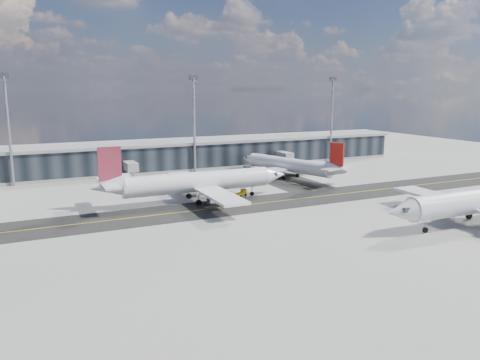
{
  "coord_description": "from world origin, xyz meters",
  "views": [
    {
      "loc": [
        -47.28,
        -84.98,
        24.68
      ],
      "look_at": [
        -4.12,
        6.98,
        5.0
      ],
      "focal_mm": 35.0,
      "sensor_mm": 36.0,
      "label": 1
    }
  ],
  "objects_px": {
    "airliner_redtail": "(290,165)",
    "airliner_af": "(195,182)",
    "baggage_tug": "(242,193)",
    "service_van": "(252,167)"
  },
  "relations": [
    {
      "from": "airliner_redtail",
      "to": "airliner_af",
      "type": "bearing_deg",
      "value": -173.34
    },
    {
      "from": "baggage_tug",
      "to": "service_van",
      "type": "xyz_separation_m",
      "value": [
        18.84,
        32.18,
        0.0
      ]
    },
    {
      "from": "airliner_af",
      "to": "baggage_tug",
      "type": "height_order",
      "value": "airliner_af"
    },
    {
      "from": "airliner_af",
      "to": "airliner_redtail",
      "type": "xyz_separation_m",
      "value": [
        33.76,
        15.16,
        -0.63
      ]
    },
    {
      "from": "airliner_af",
      "to": "service_van",
      "type": "bearing_deg",
      "value": 137.27
    },
    {
      "from": "airliner_redtail",
      "to": "service_van",
      "type": "distance_m",
      "value": 17.92
    },
    {
      "from": "airliner_af",
      "to": "baggage_tug",
      "type": "relative_size",
      "value": 15.31
    },
    {
      "from": "airliner_redtail",
      "to": "baggage_tug",
      "type": "bearing_deg",
      "value": -163.69
    },
    {
      "from": "airliner_af",
      "to": "airliner_redtail",
      "type": "height_order",
      "value": "airliner_af"
    },
    {
      "from": "airliner_af",
      "to": "airliner_redtail",
      "type": "distance_m",
      "value": 37.01
    }
  ]
}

